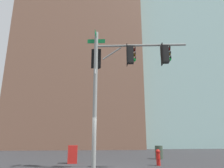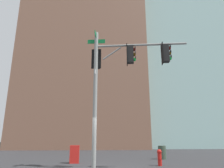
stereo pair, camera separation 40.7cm
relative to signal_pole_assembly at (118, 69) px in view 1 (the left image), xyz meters
The scene contains 7 objects.
signal_pole_assembly is the anchor object (origin of this frame).
fire_hydrant 5.43m from the signal_pole_assembly, 117.95° to the left, with size 0.34×0.26×0.87m.
litter_bin 7.79m from the signal_pole_assembly, 143.55° to the left, with size 0.56×0.56×0.95m, color #384738.
newspaper_box 5.97m from the signal_pole_assembly, 138.91° to the right, with size 0.44×0.56×1.05m, color red.
building_brick_nearside 33.21m from the signal_pole_assembly, behind, with size 22.21×19.87×42.24m, color #845B47.
building_brick_midblock 41.18m from the signal_pole_assembly, 146.67° to the left, with size 17.37×16.93×49.04m, color #4C3328.
building_brick_farside 53.95m from the signal_pole_assembly, behind, with size 19.49×18.95×40.75m, color brown.
Camera 1 is at (10.52, 0.01, 1.43)m, focal length 32.72 mm.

